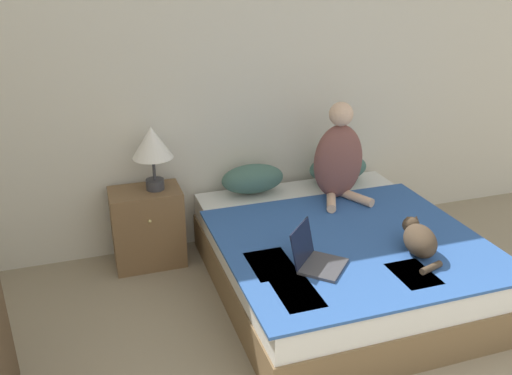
% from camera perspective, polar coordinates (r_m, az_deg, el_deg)
% --- Properties ---
extents(wall_back, '(5.74, 0.05, 2.55)m').
position_cam_1_polar(wall_back, '(4.47, 1.96, 10.38)').
color(wall_back, beige).
rests_on(wall_back, ground_plane).
extents(bed, '(1.75, 1.95, 0.49)m').
position_cam_1_polar(bed, '(3.99, 8.59, -7.47)').
color(bed, brown).
rests_on(bed, ground_plane).
extents(pillow_near, '(0.52, 0.28, 0.23)m').
position_cam_1_polar(pillow_near, '(4.38, -0.36, 0.93)').
color(pillow_near, '#42665B').
rests_on(pillow_near, bed).
extents(pillow_far, '(0.52, 0.28, 0.23)m').
position_cam_1_polar(pillow_far, '(4.65, 8.64, 2.02)').
color(pillow_far, '#42665B').
rests_on(pillow_far, bed).
extents(person_sitting, '(0.41, 0.40, 0.77)m').
position_cam_1_polar(person_sitting, '(4.26, 8.70, 3.01)').
color(person_sitting, brown).
rests_on(person_sitting, bed).
extents(cat_tabby, '(0.26, 0.47, 0.19)m').
position_cam_1_polar(cat_tabby, '(3.64, 16.79, -5.23)').
color(cat_tabby, '#473828').
rests_on(cat_tabby, bed).
extents(laptop_open, '(0.41, 0.41, 0.25)m').
position_cam_1_polar(laptop_open, '(3.39, 6.32, -7.40)').
color(laptop_open, '#424247').
rests_on(laptop_open, bed).
extents(nightstand, '(0.54, 0.37, 0.63)m').
position_cam_1_polar(nightstand, '(4.32, -11.33, -4.11)').
color(nightstand, brown).
rests_on(nightstand, ground_plane).
extents(table_lamp, '(0.30, 0.30, 0.49)m').
position_cam_1_polar(table_lamp, '(4.08, -10.89, 4.40)').
color(table_lamp, '#38383D').
rests_on(table_lamp, nightstand).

